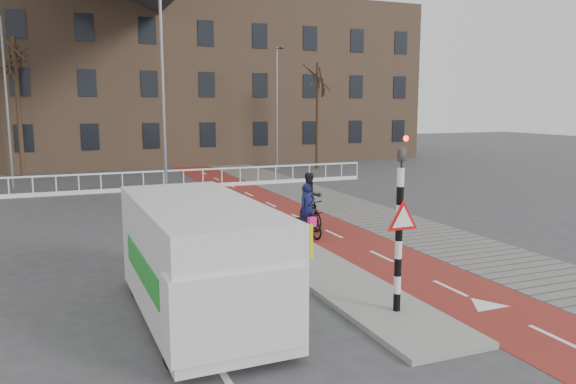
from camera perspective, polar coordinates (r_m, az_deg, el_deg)
name	(u,v)px	position (r m, az deg, el deg)	size (l,w,h in m)	color
ground	(372,284)	(13.67, 8.49, -9.19)	(120.00, 120.00, 0.00)	#38383A
bike_lane	(279,208)	(23.07, -0.91, -1.68)	(2.50, 60.00, 0.01)	maroon
sidewalk	(340,204)	(24.21, 5.29, -1.22)	(3.00, 60.00, 0.01)	slate
curb_island	(283,245)	(16.82, -0.54, -5.45)	(1.80, 16.00, 0.12)	gray
traffic_signal	(400,219)	(11.20, 11.30, -2.76)	(0.80, 0.80, 3.68)	black
bollard	(311,241)	(15.18, 2.33, -5.01)	(0.12, 0.12, 0.92)	yellow
cyclist_near	(308,219)	(18.06, 2.00, -2.76)	(0.82, 1.68, 1.72)	black
cyclist_far	(310,206)	(19.14, 2.28, -1.41)	(0.83, 1.80, 1.94)	black
van	(199,258)	(11.22, -9.05, -6.62)	(2.33, 5.52, 2.35)	silver
railing	(101,187)	(28.49, -18.45, 0.49)	(28.00, 0.10, 0.99)	silver
townhouse_row	(111,55)	(43.48, -17.58, 13.16)	(46.00, 10.00, 15.90)	#7F6047
tree_mid	(18,108)	(36.57, -25.70, 7.72)	(0.28, 0.28, 8.12)	#322316
tree_right	(318,116)	(37.59, 3.02, 7.67)	(0.25, 0.25, 6.94)	#322316
streetlight_near	(164,106)	(22.70, -12.53, 8.52)	(0.12, 0.12, 8.35)	slate
streetlight_left	(7,102)	(31.85, -26.66, 8.16)	(0.12, 0.12, 8.72)	slate
streetlight_right	(277,109)	(36.92, -1.14, 8.40)	(0.12, 0.12, 7.89)	slate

